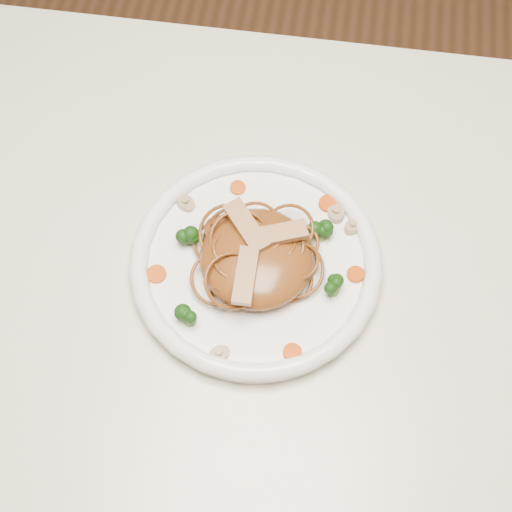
# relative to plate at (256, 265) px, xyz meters

# --- Properties ---
(ground) EXTENTS (4.00, 4.00, 0.00)m
(ground) POSITION_rel_plate_xyz_m (0.01, -0.06, -0.76)
(ground) COLOR #54321C
(ground) RESTS_ON ground
(table) EXTENTS (1.20, 0.80, 0.75)m
(table) POSITION_rel_plate_xyz_m (0.01, -0.06, -0.11)
(table) COLOR beige
(table) RESTS_ON ground
(plate) EXTENTS (0.30, 0.30, 0.02)m
(plate) POSITION_rel_plate_xyz_m (0.00, 0.00, 0.00)
(plate) COLOR white
(plate) RESTS_ON table
(noodle_mound) EXTENTS (0.14, 0.14, 0.04)m
(noodle_mound) POSITION_rel_plate_xyz_m (0.00, -0.00, 0.03)
(noodle_mound) COLOR brown
(noodle_mound) RESTS_ON plate
(chicken_a) EXTENTS (0.07, 0.04, 0.01)m
(chicken_a) POSITION_rel_plate_xyz_m (0.02, 0.01, 0.05)
(chicken_a) COLOR tan
(chicken_a) RESTS_ON noodle_mound
(chicken_b) EXTENTS (0.06, 0.06, 0.01)m
(chicken_b) POSITION_rel_plate_xyz_m (-0.01, 0.02, 0.05)
(chicken_b) COLOR tan
(chicken_b) RESTS_ON noodle_mound
(chicken_c) EXTENTS (0.02, 0.06, 0.01)m
(chicken_c) POSITION_rel_plate_xyz_m (-0.01, -0.04, 0.05)
(chicken_c) COLOR tan
(chicken_c) RESTS_ON noodle_mound
(broccoli_0) EXTENTS (0.03, 0.03, 0.03)m
(broccoli_0) POSITION_rel_plate_xyz_m (0.06, 0.04, 0.02)
(broccoli_0) COLOR #15410D
(broccoli_0) RESTS_ON plate
(broccoli_1) EXTENTS (0.03, 0.03, 0.03)m
(broccoli_1) POSITION_rel_plate_xyz_m (-0.07, 0.02, 0.02)
(broccoli_1) COLOR #15410D
(broccoli_1) RESTS_ON plate
(broccoli_2) EXTENTS (0.03, 0.03, 0.03)m
(broccoli_2) POSITION_rel_plate_xyz_m (-0.06, -0.08, 0.02)
(broccoli_2) COLOR #15410D
(broccoli_2) RESTS_ON plate
(broccoli_3) EXTENTS (0.03, 0.03, 0.03)m
(broccoli_3) POSITION_rel_plate_xyz_m (0.09, -0.02, 0.02)
(broccoli_3) COLOR #15410D
(broccoli_3) RESTS_ON plate
(carrot_0) EXTENTS (0.03, 0.03, 0.00)m
(carrot_0) POSITION_rel_plate_xyz_m (0.07, 0.08, 0.01)
(carrot_0) COLOR #BE3506
(carrot_0) RESTS_ON plate
(carrot_1) EXTENTS (0.02, 0.02, 0.00)m
(carrot_1) POSITION_rel_plate_xyz_m (-0.10, -0.03, 0.01)
(carrot_1) COLOR #BE3506
(carrot_1) RESTS_ON plate
(carrot_2) EXTENTS (0.02, 0.02, 0.00)m
(carrot_2) POSITION_rel_plate_xyz_m (0.11, -0.00, 0.01)
(carrot_2) COLOR #BE3506
(carrot_2) RESTS_ON plate
(carrot_3) EXTENTS (0.02, 0.02, 0.00)m
(carrot_3) POSITION_rel_plate_xyz_m (-0.03, 0.09, 0.01)
(carrot_3) COLOR #BE3506
(carrot_3) RESTS_ON plate
(carrot_4) EXTENTS (0.03, 0.03, 0.00)m
(carrot_4) POSITION_rel_plate_xyz_m (0.05, -0.10, 0.01)
(carrot_4) COLOR #BE3506
(carrot_4) RESTS_ON plate
(mushroom_0) EXTENTS (0.03, 0.03, 0.01)m
(mushroom_0) POSITION_rel_plate_xyz_m (-0.02, -0.11, 0.01)
(mushroom_0) COLOR tan
(mushroom_0) RESTS_ON plate
(mushroom_1) EXTENTS (0.03, 0.03, 0.01)m
(mushroom_1) POSITION_rel_plate_xyz_m (0.10, 0.06, 0.01)
(mushroom_1) COLOR tan
(mushroom_1) RESTS_ON plate
(mushroom_2) EXTENTS (0.04, 0.04, 0.01)m
(mushroom_2) POSITION_rel_plate_xyz_m (-0.09, 0.06, 0.01)
(mushroom_2) COLOR tan
(mushroom_2) RESTS_ON plate
(mushroom_3) EXTENTS (0.03, 0.03, 0.01)m
(mushroom_3) POSITION_rel_plate_xyz_m (0.08, 0.07, 0.01)
(mushroom_3) COLOR tan
(mushroom_3) RESTS_ON plate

